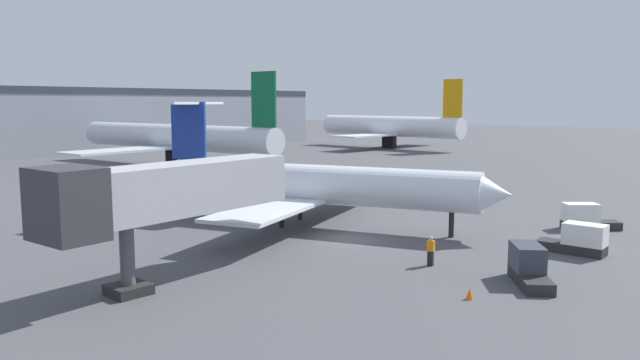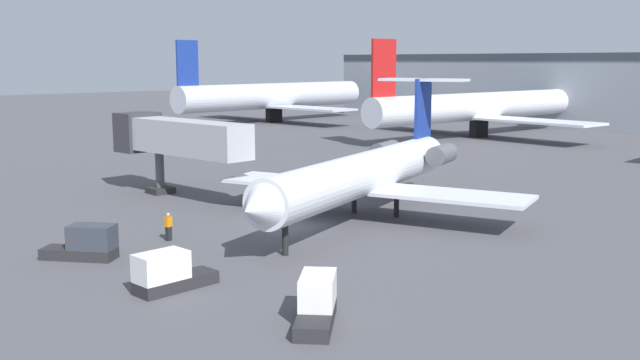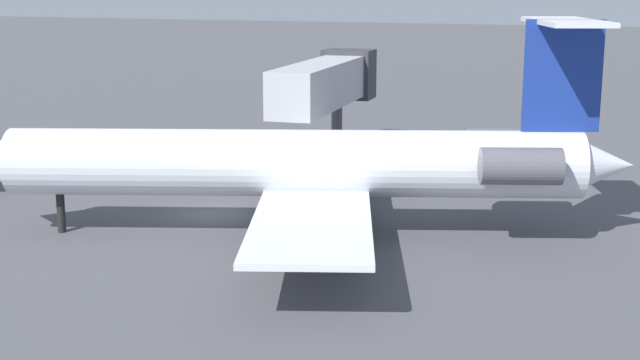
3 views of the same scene
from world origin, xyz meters
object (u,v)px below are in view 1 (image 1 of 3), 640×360
Objects in this scene: ground_crew_marshaller at (431,251)px; parked_airliner_centre at (175,138)px; regional_jet at (305,183)px; jet_bridge at (158,193)px; baggage_tug_lead at (578,240)px; parked_airliner_east_mid at (390,127)px; baggage_tug_trailing at (529,266)px; baggage_tug_spare at (585,218)px; traffic_cone_near at (470,294)px.

ground_crew_marshaller is 0.04× the size of parked_airliner_centre.
jet_bridge is at bearing -161.33° from regional_jet.
parked_airliner_east_mid is at bearing 44.00° from baggage_tug_lead.
baggage_tug_trailing is 65.97m from parked_airliner_centre.
baggage_tug_spare is (28.64, -10.66, -3.85)m from jet_bridge.
parked_airliner_east_mid is (70.41, 60.78, 3.47)m from baggage_tug_trailing.
baggage_tug_trailing is at bearing -170.05° from baggage_tug_spare.
baggage_tug_spare is 7.09× the size of traffic_cone_near.
jet_bridge is 19.11m from baggage_tug_trailing.
regional_jet is at bearing 67.67° from traffic_cone_near.
baggage_tug_spare reaches higher than ground_crew_marshaller.
regional_jet reaches higher than baggage_tug_spare.
baggage_tug_lead is at bearing -162.96° from baggage_tug_spare.
jet_bridge is 3.57× the size of baggage_tug_trailing.
traffic_cone_near is at bearing 177.82° from baggage_tug_lead.
regional_jet is 0.70× the size of parked_airliner_centre.
parked_airliner_east_mid is (62.57, 60.42, 3.47)m from baggage_tug_lead.
ground_crew_marshaller is 0.43× the size of baggage_tug_spare.
parked_airliner_centre is at bearing 55.47° from jet_bridge.
jet_bridge is at bearing -124.53° from parked_airliner_centre.
baggage_tug_lead is at bearing -31.91° from jet_bridge.
jet_bridge is 0.43× the size of parked_airliner_east_mid.
parked_airliner_east_mid is (67.51, 41.99, 1.10)m from regional_jet.
jet_bridge is 8.46× the size of ground_crew_marshaller.
parked_airliner_east_mid is at bearing -2.02° from parked_airliner_centre.
jet_bridge is 25.98× the size of traffic_cone_near.
baggage_tug_trailing is 15.79m from baggage_tug_spare.
parked_airliner_east_mid is (71.06, 55.34, 3.45)m from ground_crew_marshaller.
traffic_cone_near is at bearing -129.66° from ground_crew_marshaller.
traffic_cone_near is 66.77m from parked_airliner_centre.
baggage_tug_spare is (12.66, -16.06, -2.37)m from regional_jet.
parked_airliner_east_mid reaches higher than traffic_cone_near.
regional_jet is 19.22m from baggage_tug_lead.
parked_airliner_centre reaches higher than traffic_cone_near.
baggage_tug_lead reaches higher than traffic_cone_near.
baggage_tug_spare is 0.12× the size of parked_airliner_east_mid.
regional_jet is 19.64m from traffic_cone_near.
regional_jet reaches higher than ground_crew_marshaller.
jet_bridge reaches higher than baggage_tug_lead.
parked_airliner_east_mid is (83.49, 47.39, -0.37)m from jet_bridge.
baggage_tug_lead is at bearing 2.66° from baggage_tug_trailing.
traffic_cone_near is 0.01× the size of parked_airliner_centre.
baggage_tug_lead and baggage_tug_trailing have the same top height.
baggage_tug_spare is at bearing 9.95° from baggage_tug_trailing.
baggage_tug_spare is 60.12m from parked_airliner_centre.
ground_crew_marshaller is at bearing 50.34° from traffic_cone_near.
baggage_tug_spare is at bearing -20.41° from jet_bridge.
parked_airliner_east_mid reaches higher than baggage_tug_trailing.
parked_airliner_centre is 1.19× the size of parked_airliner_east_mid.
traffic_cone_near is at bearing -174.59° from baggage_tug_spare.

